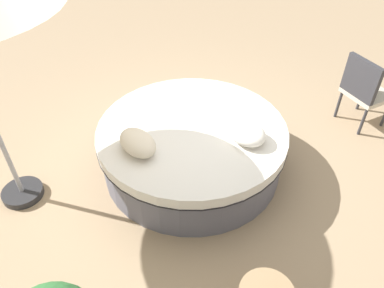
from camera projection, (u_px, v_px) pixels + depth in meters
name	position (u px, v px, depth m)	size (l,w,h in m)	color
ground_plane	(192.00, 166.00, 4.51)	(16.00, 16.00, 0.00)	#9E8466
round_bed	(192.00, 147.00, 4.31)	(2.13, 2.13, 0.59)	#595966
throw_pillow_0	(138.00, 143.00, 3.77)	(0.48, 0.31, 0.21)	beige
throw_pillow_1	(247.00, 133.00, 3.90)	(0.42, 0.35, 0.19)	white
patio_chair	(364.00, 88.00, 4.80)	(0.61, 0.60, 0.98)	#333338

